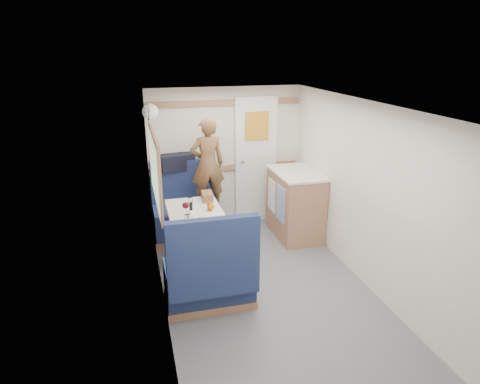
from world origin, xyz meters
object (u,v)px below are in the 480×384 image
object	(u,v)px
dome_light	(150,112)
orange_fruit	(212,206)
bench_far	(186,217)
beer_glass	(210,206)
duffel_bag	(177,162)
wine_glass	(186,206)
tumbler_left	(188,219)
galley_counter	(295,204)
tray	(212,220)
dinette_table	(196,223)
bread_loaf	(207,196)
person	(208,164)
pepper_grinder	(191,206)
bench_near	(210,280)
cheese_block	(203,217)
tumbler_right	(190,201)

from	to	relation	value
dome_light	orange_fruit	bearing A→B (deg)	-57.76
bench_far	beer_glass	xyz separation A→B (m)	(0.17, -0.89, 0.47)
duffel_bag	wine_glass	distance (m)	1.29
bench_far	tumbler_left	world-z (taller)	bench_far
galley_counter	tray	xyz separation A→B (m)	(-1.33, -0.90, 0.26)
dome_light	tumbler_left	world-z (taller)	dome_light
dinette_table	dome_light	distance (m)	1.51
tumbler_left	bread_loaf	bearing A→B (deg)	63.45
duffel_bag	tumbler_left	bearing A→B (deg)	-103.30
person	tumbler_left	world-z (taller)	person
dinette_table	duffel_bag	bearing A→B (deg)	93.34
orange_fruit	pepper_grinder	world-z (taller)	pepper_grinder
bench_near	bench_far	bearing A→B (deg)	90.00
dinette_table	cheese_block	size ratio (longest dim) A/B	9.20
tray	orange_fruit	world-z (taller)	orange_fruit
galley_counter	bread_loaf	distance (m)	1.32
wine_glass	beer_glass	distance (m)	0.33
bench_near	person	size ratio (longest dim) A/B	0.86
dinette_table	beer_glass	world-z (taller)	beer_glass
bench_near	tumbler_left	distance (m)	0.70
galley_counter	duffel_bag	distance (m)	1.72
dome_light	bread_loaf	xyz separation A→B (m)	(0.59, -0.54, -0.98)
bench_far	dinette_table	bearing A→B (deg)	-90.00
tumbler_left	tumbler_right	distance (m)	0.56
bench_near	bread_loaf	world-z (taller)	bench_near
bread_loaf	pepper_grinder	bearing A→B (deg)	-130.20
cheese_block	bread_loaf	distance (m)	0.66
dinette_table	cheese_block	bearing A→B (deg)	-83.34
bread_loaf	dinette_table	bearing A→B (deg)	-122.90
wine_glass	tumbler_right	distance (m)	0.37
person	bread_loaf	world-z (taller)	person
tray	bench_near	bearing A→B (deg)	-104.57
galley_counter	tray	distance (m)	1.63
duffel_bag	bread_loaf	world-z (taller)	duffel_bag
bench_near	tray	size ratio (longest dim) A/B	2.87
person	wine_glass	xyz separation A→B (m)	(-0.42, -0.87, -0.22)
orange_fruit	bread_loaf	xyz separation A→B (m)	(0.02, 0.37, -0.01)
tumbler_left	tumbler_right	xyz separation A→B (m)	(0.11, 0.55, -0.00)
bread_loaf	tray	bearing A→B (deg)	-96.00
dome_light	person	distance (m)	0.98
beer_glass	orange_fruit	bearing A→B (deg)	-66.73
dome_light	orange_fruit	world-z (taller)	dome_light
bench_near	dinette_table	bearing A→B (deg)	90.00
bread_loaf	bench_far	bearing A→B (deg)	110.22
bench_near	duffel_bag	bearing A→B (deg)	91.89
bench_near	pepper_grinder	size ratio (longest dim) A/B	10.78
dinette_table	tumbler_right	distance (m)	0.28
person	pepper_grinder	xyz separation A→B (m)	(-0.33, -0.70, -0.29)
dome_light	person	bearing A→B (deg)	-10.97
tray	tumbler_right	size ratio (longest dim) A/B	3.68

